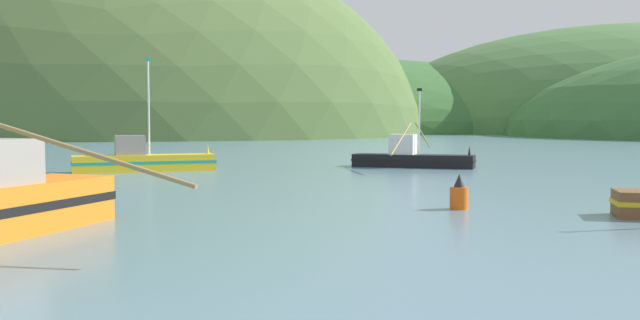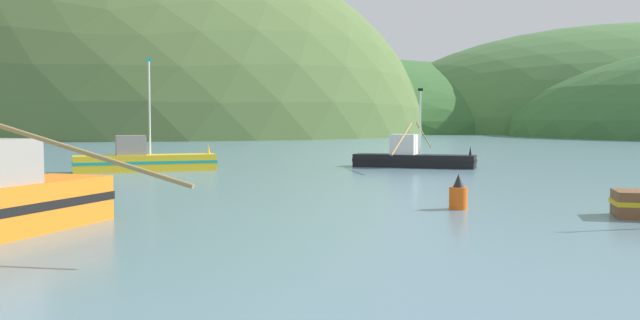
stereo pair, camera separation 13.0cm
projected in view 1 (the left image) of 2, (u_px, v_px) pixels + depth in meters
hill_mid_right at (624, 132)px, 225.13m from camera, size 180.36×144.29×71.53m
hill_far_left at (333, 131)px, 258.83m from camera, size 219.44×175.55×54.38m
hill_mid_left at (105, 135)px, 174.78m from camera, size 166.33×133.06×103.64m
fishing_boat_black at (411, 157)px, 48.04m from camera, size 9.06×13.97×5.75m
fishing_boat_yellow at (143, 160)px, 44.02m from camera, size 9.24×5.59×7.56m
channel_buoy at (459, 195)px, 24.79m from camera, size 0.69×0.69×1.33m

